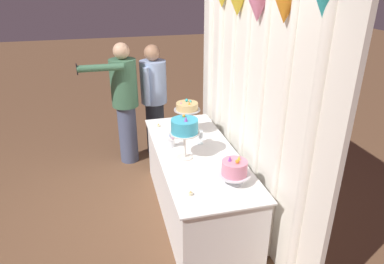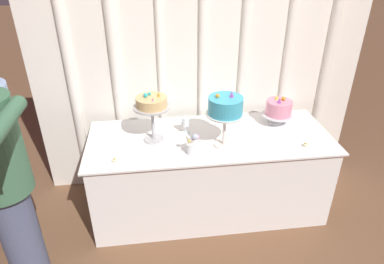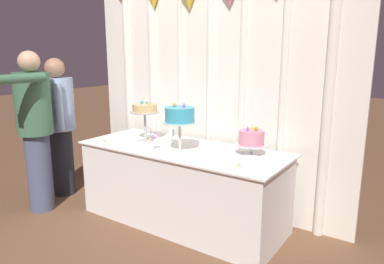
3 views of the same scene
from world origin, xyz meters
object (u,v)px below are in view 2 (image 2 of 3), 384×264
Objects in this scene: cake_table at (209,173)px; guest_man_pink_jacket at (1,180)px; flower_vase at (192,144)px; cake_display_center at (225,108)px; wine_glass at (186,122)px; cake_display_leftmost at (152,105)px; tealight_far_left at (115,161)px; cake_display_rightmost at (279,109)px; tealight_near_left at (305,145)px.

guest_man_pink_jacket is at bearing -156.37° from cake_table.
cake_display_center is at bearing 17.12° from flower_vase.
wine_glass is at bearing 139.53° from cake_display_center.
flower_vase is at bearing -40.29° from cake_display_leftmost.
guest_man_pink_jacket is (-1.20, -0.38, 0.08)m from flower_vase.
flower_vase reaches higher than cake_table.
wine_glass is 0.67m from tealight_far_left.
cake_display_rightmost is at bearing 25.60° from flower_vase.
cake_display_leftmost is 2.43× the size of flower_vase.
cake_display_leftmost is 0.35m from wine_glass.
wine_glass is 1.38m from guest_man_pink_jacket.
guest_man_pink_jacket is at bearing -170.21° from tealight_near_left.
cake_display_rightmost reaches higher than flower_vase.
cake_table is 1.60m from guest_man_pink_jacket.
cake_display_center is 10.84× the size of tealight_far_left.
cake_table is 0.82m from cake_display_leftmost.
cake_display_center reaches higher than cake_display_leftmost.
cake_display_rightmost is at bearing 17.35° from tealight_far_left.
tealight_far_left is (-0.57, -0.04, -0.07)m from flower_vase.
cake_display_leftmost reaches higher than tealight_near_left.
tealight_near_left is 0.02× the size of guest_man_pink_jacket.
cake_table is 0.52m from wine_glass.
guest_man_pink_jacket is (-0.92, -0.62, -0.15)m from cake_display_leftmost.
cake_table is 50.99× the size of tealight_near_left.
cake_display_rightmost is 1.45m from tealight_far_left.
tealight_far_left is (-0.83, -0.12, -0.31)m from cake_display_center.
cake_display_leftmost is 10.43× the size of tealight_near_left.
cake_display_rightmost is 1.66× the size of flower_vase.
guest_man_pink_jacket is at bearing -149.81° from wine_glass.
wine_glass is at bearing 32.38° from tealight_far_left.
tealight_far_left is at bearing -160.45° from cake_table.
cake_display_leftmost reaches higher than flower_vase.
cake_display_leftmost is 0.43m from flower_vase.
flower_vase is (0.28, -0.24, -0.23)m from cake_display_leftmost.
tealight_far_left is 0.73m from guest_man_pink_jacket.
cake_table is at bearing 161.11° from tealight_near_left.
cake_display_rightmost reaches higher than tealight_near_left.
guest_man_pink_jacket is at bearing -162.47° from cake_display_center.
tealight_near_left is (1.17, -0.26, -0.29)m from cake_display_leftmost.
cake_display_center is 0.65m from cake_display_rightmost.
guest_man_pink_jacket is (-2.09, -0.36, 0.14)m from tealight_near_left.
cake_display_rightmost is (1.08, 0.15, -0.17)m from cake_display_leftmost.
cake_display_rightmost is 0.17× the size of guest_man_pink_jacket.
cake_display_rightmost is 2.15m from guest_man_pink_jacket.
cake_display_center reaches higher than flower_vase.
cake_display_rightmost is at bearing 29.32° from cake_display_center.
flower_vase is at bearing -162.88° from cake_display_center.
wine_glass is 0.09× the size of guest_man_pink_jacket.
tealight_near_left is at bearing -18.89° from cake_table.
cake_display_leftmost is 1.12m from guest_man_pink_jacket.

